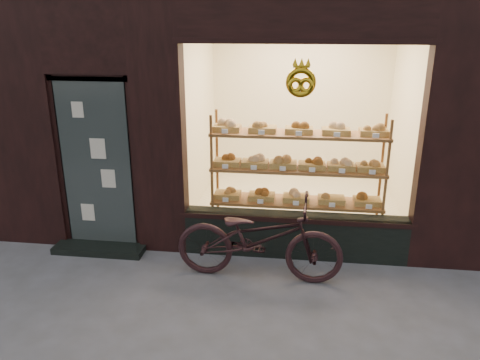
# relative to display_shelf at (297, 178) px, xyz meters

# --- Properties ---
(display_shelf) EXTENTS (2.20, 0.45, 1.70)m
(display_shelf) POSITION_rel_display_shelf_xyz_m (0.00, 0.00, 0.00)
(display_shelf) COLOR brown
(display_shelf) RESTS_ON ground
(bicycle) EXTENTS (1.88, 0.72, 0.98)m
(bicycle) POSITION_rel_display_shelf_xyz_m (-0.39, -1.02, -0.39)
(bicycle) COLOR black
(bicycle) RESTS_ON ground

